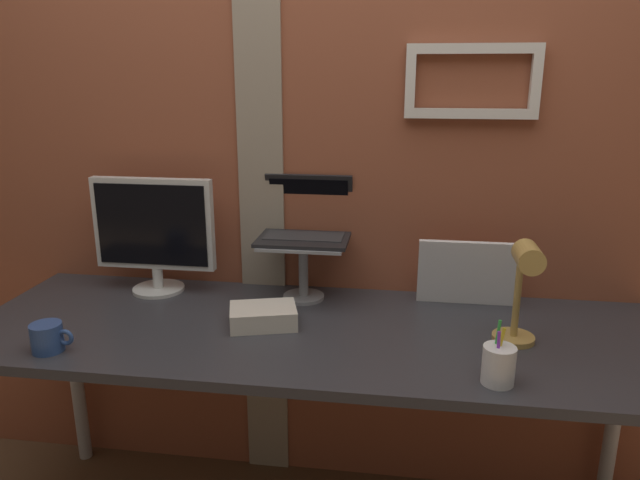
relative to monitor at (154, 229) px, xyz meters
name	(u,v)px	position (x,y,z in m)	size (l,w,h in m)	color
brick_wall_back	(322,136)	(0.56, 0.18, 0.31)	(3.18, 0.16, 2.61)	brown
desk	(315,349)	(0.60, -0.23, -0.29)	(2.12, 0.71, 0.77)	#333338
monitor	(154,229)	(0.00, 0.00, 0.00)	(0.42, 0.18, 0.40)	silver
laptop_stand	(303,260)	(0.52, 0.00, -0.09)	(0.28, 0.22, 0.20)	gray
laptop	(306,220)	(0.52, 0.07, 0.04)	(0.30, 0.28, 0.21)	black
whiteboard_panel	(469,273)	(1.07, 0.02, -0.11)	(0.33, 0.02, 0.23)	white
desk_lamp	(523,284)	(1.18, -0.29, -0.03)	(0.12, 0.20, 0.32)	tan
pen_cup	(498,365)	(1.10, -0.49, -0.17)	(0.08, 0.08, 0.16)	white
coffee_mug	(48,337)	(-0.11, -0.49, -0.18)	(0.12, 0.09, 0.08)	#2D4C8C
paper_clutter_stack	(263,316)	(0.44, -0.23, -0.20)	(0.20, 0.14, 0.06)	silver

